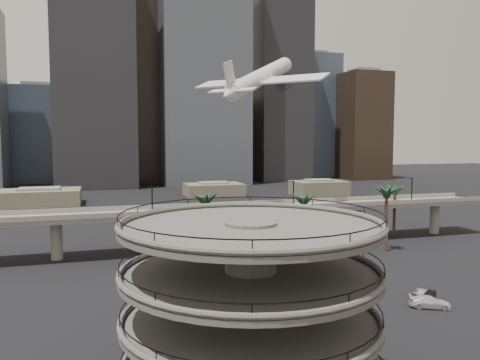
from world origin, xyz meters
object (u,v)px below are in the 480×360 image
object	(u,v)px
overpass	(221,214)
airborne_jet	(261,78)
car_c	(430,302)
car_a	(277,307)
car_b	(424,293)
parking_ramp	(251,296)

from	to	relation	value
overpass	airborne_jet	xyz separation A→B (m)	(13.42, 12.69, 30.86)
airborne_jet	car_c	size ratio (longest dim) A/B	5.38
car_a	car_b	world-z (taller)	car_a
overpass	car_a	world-z (taller)	overpass
overpass	airborne_jet	size ratio (longest dim) A/B	4.38
overpass	car_b	size ratio (longest dim) A/B	28.42
parking_ramp	car_a	bearing A→B (deg)	62.52
parking_ramp	airborne_jet	xyz separation A→B (m)	(26.42, 71.69, 28.37)
overpass	car_c	xyz separation A→B (m)	(18.36, -43.35, -6.54)
airborne_jet	car_c	xyz separation A→B (m)	(4.94, -56.04, -37.40)
parking_ramp	car_b	distance (m)	39.54
parking_ramp	car_c	world-z (taller)	parking_ramp
parking_ramp	airborne_jet	size ratio (longest dim) A/B	0.75
overpass	car_c	bearing A→B (deg)	-67.05
parking_ramp	overpass	xyz separation A→B (m)	(13.00, 59.00, -2.50)
parking_ramp	airborne_jet	bearing A→B (deg)	69.77
car_a	car_b	xyz separation A→B (m)	(23.00, -0.61, -0.08)
airborne_jet	car_a	distance (m)	65.90
car_c	parking_ramp	bearing A→B (deg)	143.82
overpass	car_c	world-z (taller)	overpass
car_c	overpass	bearing A→B (deg)	50.26
parking_ramp	car_c	bearing A→B (deg)	26.52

